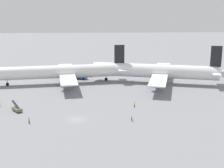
{
  "coord_description": "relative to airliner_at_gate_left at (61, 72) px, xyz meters",
  "views": [
    {
      "loc": [
        5.9,
        -88.47,
        32.6
      ],
      "look_at": [
        11.67,
        26.43,
        4.0
      ],
      "focal_mm": 51.09,
      "sensor_mm": 36.0,
      "label": 1
    }
  ],
  "objects": [
    {
      "name": "ground_plane",
      "position": [
        8.88,
        -44.59,
        -5.05
      ],
      "size": [
        600.0,
        600.0,
        0.0
      ],
      "primitive_type": "plane",
      "color": "gray"
    },
    {
      "name": "airliner_at_gate_left",
      "position": [
        0.0,
        0.0,
        0.0
      ],
      "size": [
        60.15,
        43.81,
        15.95
      ],
      "color": "white",
      "rests_on": "ground"
    },
    {
      "name": "airliner_being_pushed",
      "position": [
        39.99,
        -1.14,
        0.11
      ],
      "size": [
        57.76,
        48.03,
        16.61
      ],
      "color": "white",
      "rests_on": "ground"
    },
    {
      "name": "pushback_tug",
      "position": [
        7.09,
        8.05,
        -3.79
      ],
      "size": [
        9.57,
        4.83,
        2.94
      ],
      "color": "#2D4C8C",
      "rests_on": "ground"
    },
    {
      "name": "gse_belt_loader_portside",
      "position": [
        -10.35,
        -36.43,
        -4.22
      ],
      "size": [
        4.03,
        4.63,
        3.02
      ],
      "color": "#666B4C",
      "rests_on": "ground"
    },
    {
      "name": "ground_crew_wing_walker_right",
      "position": [
        27.11,
        -34.04,
        -4.12
      ],
      "size": [
        0.36,
        0.5,
        1.77
      ],
      "color": "black",
      "rests_on": "ground"
    },
    {
      "name": "ground_crew_marshaller_foreground",
      "position": [
        24.86,
        -46.59,
        -4.22
      ],
      "size": [
        0.36,
        0.5,
        1.6
      ],
      "color": "black",
      "rests_on": "ground"
    },
    {
      "name": "ground_crew_ramp_agent_by_cones",
      "position": [
        -4.41,
        -47.16,
        -4.13
      ],
      "size": [
        0.36,
        0.36,
        1.75
      ],
      "color": "black",
      "rests_on": "ground"
    }
  ]
}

